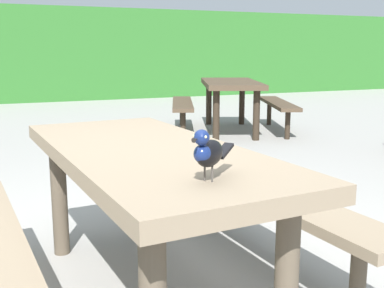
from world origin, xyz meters
The scene contains 5 objects.
ground_plane centered at (0.00, 0.00, 0.00)m, with size 60.00×60.00×0.00m, color gray.
hedge_wall centered at (0.00, 9.99, 1.09)m, with size 28.00×1.48×2.17m, color #2D6B28.
picnic_table_foreground centered at (0.02, -0.12, 0.56)m, with size 1.80×1.85×0.74m.
bird_grackle centered at (0.03, -0.77, 0.84)m, with size 0.24×0.20×0.18m.
picnic_table_mid_right centered at (2.60, 4.01, 0.56)m, with size 2.18×2.20×0.74m.
Camera 1 is at (-0.62, -2.17, 1.17)m, focal length 44.74 mm.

